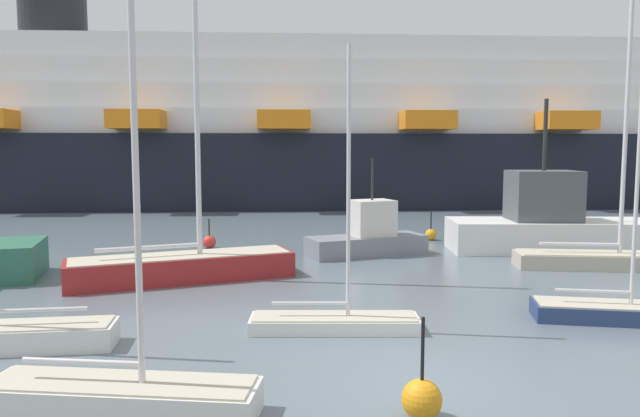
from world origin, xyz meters
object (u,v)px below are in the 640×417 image
object	(u,v)px
sailboat_5	(617,308)
channel_buoy_0	(431,234)
sailboat_4	(183,260)
sailboat_1	(10,333)
cruise_ship	(282,133)
sailboat_6	(122,393)
fishing_boat_3	(549,224)
sailboat_0	(606,252)
channel_buoy_2	(209,242)
fishing_boat_1	(368,236)
sailboat_2	(335,318)
channel_buoy_1	(422,399)

from	to	relation	value
sailboat_5	channel_buoy_0	distance (m)	14.00
sailboat_4	sailboat_5	size ratio (longest dim) A/B	1.85
sailboat_1	cruise_ship	size ratio (longest dim) A/B	0.07
sailboat_5	sailboat_6	distance (m)	12.26
sailboat_1	fishing_boat_3	xyz separation A→B (m)	(18.28, 10.85, 0.79)
sailboat_0	channel_buoy_0	distance (m)	8.70
sailboat_5	channel_buoy_2	distance (m)	17.00
channel_buoy_0	sailboat_0	bearing A→B (deg)	-59.70
fishing_boat_1	channel_buoy_2	xyz separation A→B (m)	(-6.79, 2.36, -0.48)
sailboat_5	cruise_ship	world-z (taller)	cruise_ship
sailboat_6	fishing_boat_3	bearing A→B (deg)	56.24
sailboat_2	sailboat_5	world-z (taller)	sailboat_5
sailboat_0	sailboat_5	xyz separation A→B (m)	(-3.76, -6.47, -0.25)
sailboat_0	fishing_boat_3	distance (m)	3.93
sailboat_2	sailboat_6	bearing A→B (deg)	-128.51
sailboat_1	sailboat_2	world-z (taller)	sailboat_1
sailboat_6	fishing_boat_3	world-z (taller)	sailboat_6
channel_buoy_0	channel_buoy_2	distance (m)	10.71
sailboat_2	channel_buoy_2	size ratio (longest dim) A/B	5.14
sailboat_5	fishing_boat_1	distance (m)	11.31
channel_buoy_1	sailboat_1	bearing A→B (deg)	151.55
channel_buoy_2	sailboat_2	bearing A→B (deg)	-72.90
fishing_boat_3	cruise_ship	bearing A→B (deg)	-59.90
sailboat_0	fishing_boat_1	world-z (taller)	sailboat_0
sailboat_5	fishing_boat_1	xyz separation A→B (m)	(-4.47, 10.38, 0.44)
channel_buoy_0	fishing_boat_3	bearing A→B (deg)	-40.93
fishing_boat_3	channel_buoy_1	bearing A→B (deg)	63.97
fishing_boat_1	channel_buoy_0	world-z (taller)	fishing_boat_1
sailboat_0	sailboat_2	world-z (taller)	sailboat_0
channel_buoy_0	sailboat_4	bearing A→B (deg)	-144.85
fishing_boat_3	sailboat_2	bearing A→B (deg)	51.02
fishing_boat_3	channel_buoy_2	size ratio (longest dim) A/B	6.80
sailboat_5	channel_buoy_2	xyz separation A→B (m)	(-11.26, 12.74, -0.05)
sailboat_5	channel_buoy_1	size ratio (longest dim) A/B	4.62
sailboat_4	fishing_boat_3	size ratio (longest dim) A/B	1.62
sailboat_4	channel_buoy_0	xyz separation A→B (m)	(11.07, 7.80, -0.41)
channel_buoy_1	sailboat_5	bearing A→B (deg)	36.36
fishing_boat_1	sailboat_1	bearing A→B (deg)	-149.06
sailboat_1	sailboat_2	size ratio (longest dim) A/B	1.07
fishing_boat_3	channel_buoy_2	xyz separation A→B (m)	(-14.82, 2.39, -0.87)
fishing_boat_3	channel_buoy_1	size ratio (longest dim) A/B	5.28
sailboat_4	sailboat_5	world-z (taller)	sailboat_4
fishing_boat_1	channel_buoy_0	distance (m)	5.29
fishing_boat_3	channel_buoy_1	world-z (taller)	fishing_boat_3
sailboat_0	sailboat_6	world-z (taller)	sailboat_0
channel_buoy_0	sailboat_2	bearing A→B (deg)	-115.83
sailboat_1	fishing_boat_1	xyz separation A→B (m)	(10.25, 10.87, 0.40)
sailboat_4	channel_buoy_1	bearing A→B (deg)	-80.71
sailboat_4	channel_buoy_2	bearing A→B (deg)	70.86
sailboat_0	cruise_ship	world-z (taller)	cruise_ship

